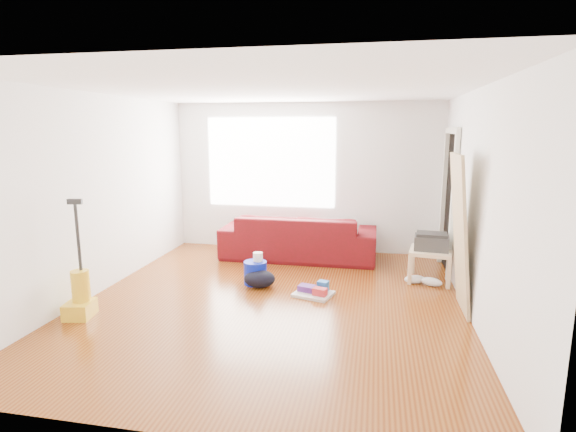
% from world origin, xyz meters
% --- Properties ---
extents(room, '(4.51, 5.01, 2.51)m').
position_xyz_m(room, '(0.07, 0.15, 1.25)').
color(room, '#64270A').
rests_on(room, ground).
extents(sofa, '(2.46, 0.96, 0.72)m').
position_xyz_m(sofa, '(-0.01, 1.95, 0.00)').
color(sofa, '#460C0E').
rests_on(sofa, ground).
extents(tv_stand, '(0.84, 0.58, 0.29)m').
position_xyz_m(tv_stand, '(0.61, 2.22, 0.15)').
color(tv_stand, black).
rests_on(tv_stand, ground).
extents(tv, '(0.55, 0.07, 0.32)m').
position_xyz_m(tv, '(0.61, 2.22, 0.45)').
color(tv, black).
rests_on(tv, tv_stand).
extents(side_table, '(0.62, 0.62, 0.44)m').
position_xyz_m(side_table, '(1.95, 1.16, 0.37)').
color(side_table, '#DAAC82').
rests_on(side_table, ground).
extents(printer, '(0.48, 0.38, 0.23)m').
position_xyz_m(printer, '(1.95, 1.16, 0.56)').
color(printer, '#323232').
rests_on(printer, side_table).
extents(bucket, '(0.35, 0.35, 0.31)m').
position_xyz_m(bucket, '(-0.37, 0.59, 0.00)').
color(bucket, '#0617AC').
rests_on(bucket, ground).
extents(toilet_paper, '(0.13, 0.13, 0.12)m').
position_xyz_m(toilet_paper, '(-0.34, 0.62, 0.21)').
color(toilet_paper, white).
rests_on(toilet_paper, bucket).
extents(cleaning_tray, '(0.54, 0.48, 0.16)m').
position_xyz_m(cleaning_tray, '(0.47, 0.31, 0.05)').
color(cleaning_tray, beige).
rests_on(cleaning_tray, ground).
extents(backpack, '(0.46, 0.39, 0.23)m').
position_xyz_m(backpack, '(-0.28, 0.47, 0.00)').
color(backpack, black).
rests_on(backpack, ground).
extents(sneakers, '(0.52, 0.26, 0.12)m').
position_xyz_m(sneakers, '(1.85, 0.98, 0.06)').
color(sneakers, white).
rests_on(sneakers, ground).
extents(vacuum, '(0.33, 0.36, 1.32)m').
position_xyz_m(vacuum, '(-2.00, -0.83, 0.24)').
color(vacuum, gold).
rests_on(vacuum, ground).
extents(door_panel, '(0.22, 0.72, 1.80)m').
position_xyz_m(door_panel, '(2.13, 0.19, 0.00)').
color(door_panel, tan).
rests_on(door_panel, ground).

